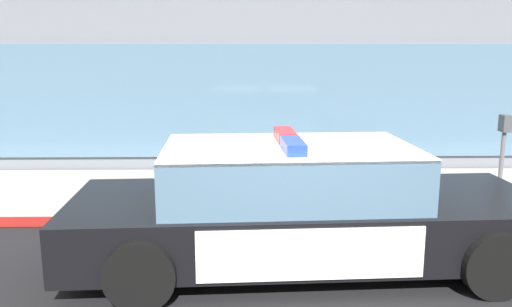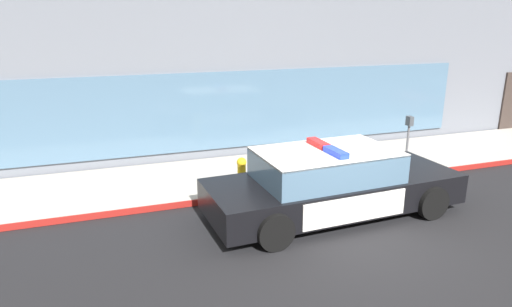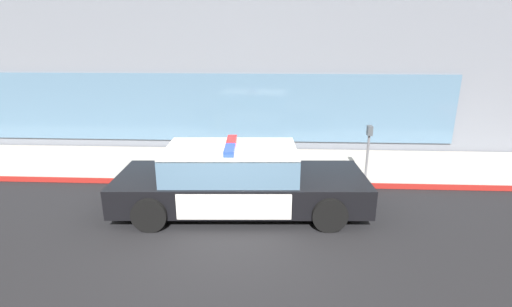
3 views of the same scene
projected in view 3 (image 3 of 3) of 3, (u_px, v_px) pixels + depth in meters
ground at (229, 232)px, 7.19m from camera, size 48.00×48.00×0.00m
sidewalk at (244, 165)px, 10.69m from camera, size 48.00×2.79×0.15m
curb_red_paint at (240, 183)px, 9.35m from camera, size 28.80×0.04×0.14m
storefront_building at (299, 31)px, 15.93m from camera, size 24.94×10.72×7.57m
police_cruiser at (238, 180)px, 7.92m from camera, size 5.28×2.29×1.49m
fire_hydrant at (191, 162)px, 9.59m from camera, size 0.34×0.39×0.73m
parking_meter at (369, 142)px, 9.27m from camera, size 0.12×0.18×1.34m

